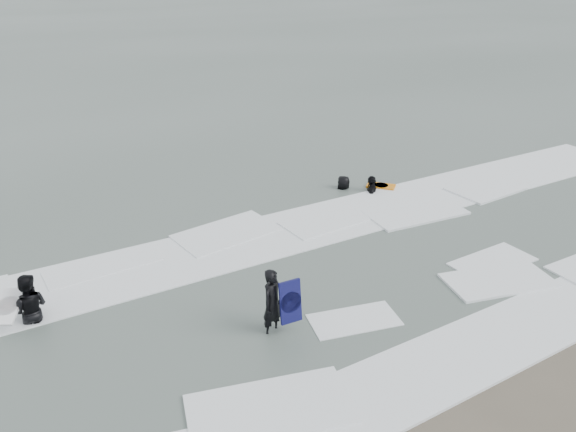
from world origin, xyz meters
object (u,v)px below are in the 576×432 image
surfer_centre (274,333)px  surfer_wading (33,321)px  surfer_right_near (371,193)px  surfer_right_far (343,190)px

surfer_centre → surfer_wading: surfer_wading is taller
surfer_centre → surfer_right_near: (6.67, 5.27, 0.00)m
surfer_wading → surfer_right_far: 10.82m
surfer_right_far → surfer_centre: bearing=5.8°
surfer_centre → surfer_wading: 5.38m
surfer_wading → surfer_right_near: (11.11, 2.23, 0.00)m
surfer_right_near → surfer_right_far: bearing=-92.2°
surfer_centre → surfer_right_near: bearing=16.4°
surfer_wading → surfer_right_far: size_ratio=1.05×
surfer_centre → surfer_right_far: bearing=22.9°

